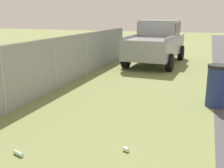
{
  "coord_description": "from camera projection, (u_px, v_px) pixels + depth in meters",
  "views": [
    {
      "loc": [
        1.61,
        -1.05,
        2.38
      ],
      "look_at": [
        6.63,
        0.73,
        1.0
      ],
      "focal_mm": 43.22,
      "sensor_mm": 36.0,
      "label": 1
    }
  ],
  "objects": [
    {
      "name": "fence_section",
      "position": [
        32.0,
        69.0,
        7.46
      ],
      "size": [
        16.5,
        0.07,
        1.68
      ],
      "color": "#9EA3A8",
      "rests_on": "ground"
    },
    {
      "name": "trash_bin",
      "position": [
        217.0,
        86.0,
        7.05
      ],
      "size": [
        0.54,
        0.54,
        1.12
      ],
      "color": "navy",
      "rests_on": "ground"
    },
    {
      "name": "litter_cup_by_mailbox",
      "position": [
        126.0,
        149.0,
        4.82
      ],
      "size": [
        0.11,
        0.12,
        0.08
      ],
      "primitive_type": "cylinder",
      "rotation": [
        0.0,
        1.57,
        4.37
      ],
      "color": "white",
      "rests_on": "ground"
    },
    {
      "name": "litter_bottle_midfield_b",
      "position": [
        18.0,
        153.0,
        4.68
      ],
      "size": [
        0.14,
        0.23,
        0.07
      ],
      "primitive_type": "cylinder",
      "rotation": [
        0.0,
        1.57,
        4.39
      ],
      "color": "#B2D8BF",
      "rests_on": "ground"
    },
    {
      "name": "pickup_truck",
      "position": [
        157.0,
        41.0,
        13.33
      ],
      "size": [
        5.03,
        2.43,
        2.09
      ],
      "rotation": [
        0.0,
        0.0,
        -0.05
      ],
      "color": "#93999E",
      "rests_on": "ground"
    }
  ]
}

